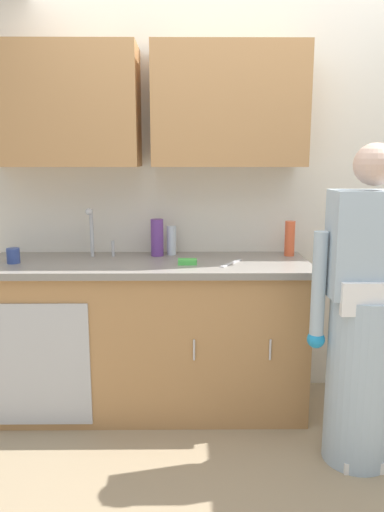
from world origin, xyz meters
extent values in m
plane|color=#998466|center=(0.00, 0.00, 0.00)|extent=(9.00, 9.00, 0.00)
cube|color=silver|center=(0.00, 1.05, 1.35)|extent=(4.80, 0.10, 2.70)
cube|color=#B27F4C|center=(-1.04, 0.83, 1.85)|extent=(0.91, 0.34, 0.70)
cube|color=#B27F4C|center=(-0.05, 0.83, 1.85)|extent=(0.91, 0.34, 0.70)
cube|color=#B27F4C|center=(-0.55, 0.70, 0.45)|extent=(1.90, 0.60, 0.90)
cube|color=#B7BABF|center=(-1.15, 0.39, 0.41)|extent=(0.60, 0.01, 0.72)
cylinder|color=silver|center=(-0.27, 0.39, 0.50)|extent=(0.01, 0.01, 0.12)
cylinder|color=silver|center=(0.16, 0.39, 0.50)|extent=(0.01, 0.01, 0.12)
cube|color=gray|center=(-0.55, 0.70, 0.92)|extent=(1.96, 0.66, 0.04)
cube|color=#B7BABF|center=(-0.86, 0.70, 0.92)|extent=(0.50, 0.36, 0.03)
cylinder|color=#B7BABF|center=(-0.90, 0.85, 1.09)|extent=(0.02, 0.02, 0.30)
sphere|color=#B7BABF|center=(-0.90, 0.79, 1.23)|extent=(0.04, 0.04, 0.04)
cylinder|color=#B7BABF|center=(-0.77, 0.85, 0.99)|extent=(0.02, 0.02, 0.10)
cube|color=white|center=(0.58, 0.10, 0.03)|extent=(0.20, 0.26, 0.06)
cylinder|color=#A3B7C6|center=(0.58, 0.12, 0.44)|extent=(0.34, 0.34, 0.88)
cube|color=#A3B7C6|center=(0.58, 0.12, 1.14)|extent=(0.38, 0.22, 0.52)
sphere|color=#D0A994|center=(0.58, 0.12, 1.52)|extent=(0.20, 0.20, 0.20)
cube|color=white|center=(0.58, 0.00, 0.90)|extent=(0.32, 0.04, 0.16)
cylinder|color=#A3B7C6|center=(0.35, 0.14, 0.93)|extent=(0.07, 0.07, 0.55)
sphere|color=#1E8CCC|center=(0.35, 0.14, 0.65)|extent=(0.09, 0.09, 0.09)
cylinder|color=#66388C|center=(-0.49, 0.87, 1.06)|extent=(0.08, 0.08, 0.23)
cylinder|color=silver|center=(-0.40, 0.90, 1.03)|extent=(0.06, 0.06, 0.19)
cylinder|color=#E05933|center=(0.35, 0.86, 1.05)|extent=(0.06, 0.06, 0.22)
cylinder|color=#33478C|center=(-1.33, 0.65, 0.98)|extent=(0.08, 0.08, 0.09)
cube|color=silver|center=(-0.04, 0.62, 0.94)|extent=(0.15, 0.22, 0.01)
cube|color=#4CBF4C|center=(-0.30, 0.61, 0.96)|extent=(0.11, 0.07, 0.03)
camera|label=1|loc=(-0.30, -2.21, 1.54)|focal=34.51mm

